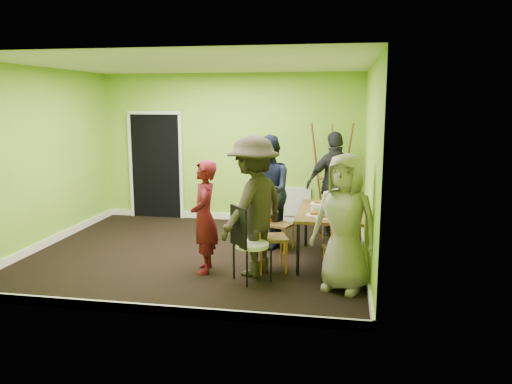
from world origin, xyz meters
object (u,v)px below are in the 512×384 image
at_px(chair_back_end, 335,200).
at_px(person_left_near, 254,206).
at_px(chair_front_end, 342,244).
at_px(chair_bentwood, 247,240).
at_px(person_front_end, 345,223).
at_px(thermos, 333,203).
at_px(easel, 331,176).
at_px(person_left_far, 267,192).
at_px(chair_left_far, 276,219).
at_px(chair_left_near, 265,231).
at_px(blue_bottle, 347,208).
at_px(orange_bottle, 322,206).
at_px(person_back_end, 335,184).
at_px(dining_table, 330,214).
at_px(person_standing, 204,217).

relative_size(chair_back_end, person_left_near, 0.48).
xyz_separation_m(chair_back_end, chair_front_end, (0.14, -2.27, -0.11)).
relative_size(chair_bentwood, person_left_near, 0.54).
distance_m(chair_bentwood, person_front_end, 1.24).
height_order(chair_bentwood, thermos, chair_bentwood).
bearing_deg(easel, person_left_far, -123.84).
height_order(chair_left_far, chair_left_near, chair_left_near).
bearing_deg(chair_bentwood, person_front_end, 47.05).
relative_size(chair_front_end, blue_bottle, 5.02).
height_order(thermos, person_left_near, person_left_near).
height_order(chair_bentwood, person_left_near, person_left_near).
relative_size(orange_bottle, person_back_end, 0.05).
relative_size(chair_left_far, person_left_far, 0.49).
height_order(orange_bottle, person_back_end, person_back_end).
bearing_deg(chair_front_end, chair_back_end, 75.19).
bearing_deg(easel, chair_bentwood, -107.56).
bearing_deg(person_back_end, easel, -104.44).
bearing_deg(person_front_end, easel, 116.83).
relative_size(chair_bentwood, blue_bottle, 5.40).
relative_size(chair_bentwood, easel, 0.52).
bearing_deg(easel, thermos, -87.46).
height_order(chair_left_far, person_left_far, person_left_far).
height_order(chair_back_end, person_left_far, person_left_far).
relative_size(dining_table, orange_bottle, 17.42).
height_order(easel, person_left_near, easel).
xyz_separation_m(chair_bentwood, person_back_end, (1.04, 2.53, 0.34)).
relative_size(chair_back_end, person_front_end, 0.53).
xyz_separation_m(easel, person_left_far, (-0.95, -1.41, -0.06)).
xyz_separation_m(orange_bottle, person_left_near, (-0.85, -0.82, 0.13)).
xyz_separation_m(chair_front_end, person_standing, (-1.83, 0.15, 0.24)).
bearing_deg(person_back_end, blue_bottle, 71.85).
distance_m(chair_back_end, person_front_end, 2.48).
relative_size(orange_bottle, person_front_end, 0.05).
relative_size(chair_left_far, thermos, 4.13).
bearing_deg(chair_bentwood, chair_left_far, 133.19).
distance_m(chair_left_near, person_left_far, 1.21).
bearing_deg(dining_table, chair_bentwood, -134.47).
height_order(chair_back_end, chair_front_end, chair_front_end).
height_order(dining_table, chair_left_near, chair_left_near).
bearing_deg(orange_bottle, chair_left_far, 155.13).
bearing_deg(blue_bottle, person_left_near, -159.23).
height_order(orange_bottle, person_left_near, person_left_near).
bearing_deg(chair_left_near, orange_bottle, 114.57).
xyz_separation_m(chair_left_near, easel, (0.79, 2.56, 0.39)).
bearing_deg(person_left_near, dining_table, 150.85).
distance_m(chair_back_end, chair_bentwood, 2.63).
distance_m(chair_front_end, orange_bottle, 1.07).
height_order(chair_front_end, person_standing, person_standing).
bearing_deg(person_front_end, person_standing, -168.29).
bearing_deg(chair_front_end, person_left_far, 110.59).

